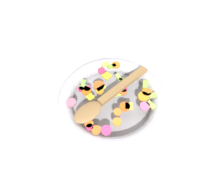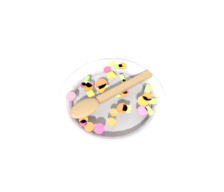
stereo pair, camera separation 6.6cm
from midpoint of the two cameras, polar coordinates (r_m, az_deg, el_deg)
The scene contains 4 objects.
ground_plane at distance 0.71m, azimuth -2.69°, elevation -2.49°, with size 4.00×4.00×0.00m, color silver.
skillet at distance 0.69m, azimuth -2.76°, elevation -1.51°, with size 0.35×0.35×0.05m.
chopped_vegetables at distance 0.66m, azimuth -3.08°, elevation -0.23°, with size 0.27×0.26×0.01m.
wooden_spoon at distance 0.64m, azimuth -4.80°, elevation -0.98°, with size 0.28×0.14×0.01m.
Camera 1 is at (-0.14, -0.35, 0.60)m, focal length 35.00 mm.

